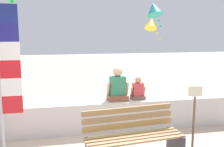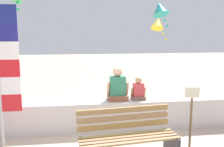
% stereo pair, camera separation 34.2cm
% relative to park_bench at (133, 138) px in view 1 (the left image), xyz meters
% --- Properties ---
extents(seawall_ledge, '(6.23, 0.57, 0.66)m').
position_rel_park_bench_xyz_m(seawall_ledge, '(-0.42, 1.52, -0.09)').
color(seawall_ledge, beige).
rests_on(seawall_ledge, ground).
extents(park_bench, '(1.69, 0.79, 0.88)m').
position_rel_park_bench_xyz_m(park_bench, '(0.00, 0.00, 0.00)').
color(park_bench, '#A47C55').
rests_on(park_bench, ground).
extents(person_adult, '(0.49, 0.36, 0.75)m').
position_rel_park_bench_xyz_m(person_adult, '(0.06, 1.51, 0.53)').
color(person_adult, brown).
rests_on(person_adult, seawall_ledge).
extents(person_child, '(0.33, 0.25, 0.51)m').
position_rel_park_bench_xyz_m(person_child, '(0.53, 1.51, 0.44)').
color(person_child, brown).
rests_on(person_child, seawall_ledge).
extents(flag_banner, '(0.41, 0.05, 2.64)m').
position_rel_park_bench_xyz_m(flag_banner, '(-2.11, 0.90, 1.12)').
color(flag_banner, '#B7B7BC').
rests_on(flag_banner, ground).
extents(kite_yellow, '(0.65, 0.69, 0.86)m').
position_rel_park_bench_xyz_m(kite_yellow, '(1.92, 4.60, 2.01)').
color(kite_yellow, yellow).
extents(kite_teal, '(0.69, 0.77, 0.87)m').
position_rel_park_bench_xyz_m(kite_teal, '(1.80, 4.08, 2.44)').
color(kite_teal, teal).
extents(sign_post, '(0.24, 0.06, 1.24)m').
position_rel_park_bench_xyz_m(sign_post, '(1.11, 0.04, 0.32)').
color(sign_post, brown).
rests_on(sign_post, ground).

